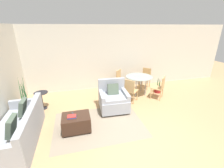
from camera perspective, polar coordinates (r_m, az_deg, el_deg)
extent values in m
plane|color=tan|center=(4.08, 9.04, -20.04)|extent=(20.00, 20.00, 0.00)
cube|color=beige|center=(6.65, -2.56, 9.87)|extent=(12.00, 0.06, 2.75)
cube|color=gray|center=(4.53, -4.98, -15.02)|extent=(2.52, 1.80, 0.00)
cube|color=brown|center=(4.01, -3.24, -20.53)|extent=(2.47, 0.06, 0.00)
cube|color=brown|center=(4.18, -3.88, -18.53)|extent=(2.47, 0.06, 0.00)
cube|color=brown|center=(4.35, -4.46, -16.69)|extent=(2.47, 0.06, 0.00)
cube|color=brown|center=(4.53, -4.98, -14.99)|extent=(2.47, 0.06, 0.00)
cube|color=brown|center=(4.71, -5.46, -13.42)|extent=(2.47, 0.06, 0.00)
cube|color=brown|center=(4.90, -5.89, -11.96)|extent=(2.47, 0.06, 0.00)
cube|color=brown|center=(5.09, -6.29, -10.62)|extent=(2.47, 0.06, 0.00)
cube|color=#999EA8|center=(4.47, -32.35, -15.94)|extent=(0.90, 2.05, 0.43)
cube|color=#999EA8|center=(4.14, -28.45, -11.14)|extent=(0.14, 2.05, 0.42)
cube|color=#999EA8|center=(5.10, -30.11, -6.42)|extent=(0.83, 0.12, 0.26)
cube|color=#4C5B4C|center=(4.57, -30.89, -7.51)|extent=(0.19, 0.40, 0.41)
cube|color=#4C5B4C|center=(3.90, -33.99, -13.09)|extent=(0.19, 0.40, 0.41)
cube|color=#999EA8|center=(5.08, 0.64, -7.25)|extent=(0.95, 0.93, 0.39)
cube|color=#999EA8|center=(4.93, 0.75, -4.91)|extent=(0.71, 0.80, 0.10)
cube|color=#999EA8|center=(5.22, -0.25, -0.74)|extent=(0.92, 0.16, 0.54)
cube|color=#999EA8|center=(4.88, -3.92, -4.61)|extent=(0.16, 0.83, 0.20)
cube|color=#999EA8|center=(5.04, 5.09, -3.80)|extent=(0.16, 0.83, 0.20)
cylinder|color=brown|center=(4.82, -2.89, -12.08)|extent=(0.05, 0.05, 0.06)
cylinder|color=brown|center=(4.97, 5.89, -11.06)|extent=(0.05, 0.05, 0.06)
cylinder|color=brown|center=(5.45, -4.12, -7.93)|extent=(0.05, 0.05, 0.06)
cylinder|color=brown|center=(5.58, 3.63, -7.16)|extent=(0.05, 0.05, 0.06)
cube|color=#4C5B4C|center=(4.97, 0.39, -1.96)|extent=(0.37, 0.22, 0.38)
cube|color=#382319|center=(4.29, -13.41, -14.00)|extent=(0.74, 0.57, 0.40)
cylinder|color=black|center=(4.25, -17.57, -18.56)|extent=(0.04, 0.04, 0.04)
cylinder|color=black|center=(4.24, -8.51, -17.80)|extent=(0.04, 0.04, 0.04)
cylinder|color=black|center=(4.63, -17.36, -14.93)|extent=(0.04, 0.04, 0.04)
cylinder|color=black|center=(4.61, -9.18, -14.23)|extent=(0.04, 0.04, 0.04)
cube|color=#2D478C|center=(4.14, -15.05, -12.05)|extent=(0.24, 0.16, 0.02)
cube|color=#B72D28|center=(4.14, -15.10, -11.73)|extent=(0.23, 0.17, 0.02)
cube|color=#333338|center=(4.30, -14.71, -10.75)|extent=(0.08, 0.15, 0.01)
cylinder|color=#333338|center=(5.84, -29.67, -7.29)|extent=(0.40, 0.40, 0.33)
cylinder|color=black|center=(5.77, -29.95, -5.91)|extent=(0.37, 0.37, 0.02)
cone|color=#286033|center=(5.60, -30.39, -2.20)|extent=(0.07, 0.17, 0.79)
cone|color=#286033|center=(5.62, -30.49, -1.40)|extent=(0.11, 0.08, 0.93)
cone|color=#286033|center=(5.73, -30.94, -2.47)|extent=(0.10, 0.08, 0.68)
cone|color=#286033|center=(5.62, -31.62, -1.96)|extent=(0.07, 0.19, 0.86)
cone|color=#286033|center=(5.62, -30.95, -2.83)|extent=(0.08, 0.08, 0.69)
cone|color=#286033|center=(5.57, -30.43, -2.95)|extent=(0.14, 0.09, 0.68)
cylinder|color=black|center=(5.54, -25.49, -3.03)|extent=(0.45, 0.45, 0.02)
cylinder|color=black|center=(5.66, -25.03, -5.75)|extent=(0.04, 0.04, 0.57)
cylinder|color=black|center=(5.78, -24.58, -8.37)|extent=(0.25, 0.25, 0.02)
cylinder|color=#8C9E99|center=(6.18, 10.36, 2.80)|extent=(1.07, 1.07, 0.01)
cylinder|color=#99999E|center=(6.05, 9.12, -1.41)|extent=(0.04, 0.04, 0.76)
cylinder|color=#99999E|center=(6.22, 12.66, -1.03)|extent=(0.04, 0.04, 0.76)
cylinder|color=#99999E|center=(6.41, 7.67, -0.03)|extent=(0.04, 0.04, 0.76)
cylinder|color=#99999E|center=(6.57, 11.06, 0.30)|extent=(0.04, 0.04, 0.76)
cube|color=tan|center=(5.62, 7.35, -2.48)|extent=(0.59, 0.59, 0.03)
cube|color=tan|center=(5.37, 6.65, -0.84)|extent=(0.29, 0.29, 0.45)
cylinder|color=tan|center=(5.81, 9.59, -4.25)|extent=(0.03, 0.03, 0.42)
cylinder|color=tan|center=(5.93, 6.35, -3.52)|extent=(0.03, 0.03, 0.42)
cylinder|color=tan|center=(5.50, 8.20, -5.65)|extent=(0.03, 0.03, 0.42)
cylinder|color=tan|center=(5.63, 4.82, -4.85)|extent=(0.03, 0.03, 0.42)
cube|color=tan|center=(6.09, 16.91, -1.38)|extent=(0.59, 0.59, 0.03)
cube|color=tan|center=(5.97, 18.91, 0.41)|extent=(0.29, 0.29, 0.45)
cylinder|color=tan|center=(6.37, 15.55, -2.40)|extent=(0.03, 0.03, 0.42)
cylinder|color=tan|center=(6.05, 14.61, -3.59)|extent=(0.03, 0.03, 0.42)
cylinder|color=tan|center=(6.30, 18.69, -3.03)|extent=(0.03, 0.03, 0.42)
cylinder|color=tan|center=(5.98, 17.91, -4.27)|extent=(0.03, 0.03, 0.42)
cube|color=tan|center=(6.57, 3.91, 1.18)|extent=(0.59, 0.59, 0.03)
cube|color=tan|center=(6.57, 2.49, 3.44)|extent=(0.29, 0.29, 0.45)
cylinder|color=tan|center=(6.43, 4.57, -1.46)|extent=(0.03, 0.03, 0.42)
cylinder|color=tan|center=(6.73, 5.93, -0.44)|extent=(0.03, 0.03, 0.42)
cylinder|color=tan|center=(6.58, 1.76, -0.85)|extent=(0.03, 0.03, 0.42)
cylinder|color=tan|center=(6.87, 3.21, 0.12)|extent=(0.03, 0.03, 0.42)
cube|color=tan|center=(6.97, 12.43, 1.91)|extent=(0.59, 0.59, 0.03)
cube|color=tan|center=(7.07, 13.09, 4.18)|extent=(0.29, 0.29, 0.45)
cylinder|color=tan|center=(6.94, 10.41, 0.00)|extent=(0.03, 0.03, 0.42)
cylinder|color=tan|center=(6.84, 13.22, -0.55)|extent=(0.03, 0.03, 0.42)
cylinder|color=tan|center=(7.26, 11.42, 0.88)|extent=(0.03, 0.03, 0.42)
cylinder|color=tan|center=(7.16, 14.12, 0.36)|extent=(0.03, 0.03, 0.42)
cylinder|color=maroon|center=(6.74, 17.01, -1.97)|extent=(0.28, 0.28, 0.27)
cylinder|color=black|center=(6.69, 17.12, -1.00)|extent=(0.26, 0.26, 0.02)
cone|color=#286033|center=(6.67, 17.85, 0.48)|extent=(0.04, 0.08, 0.34)
cone|color=#286033|center=(6.65, 17.12, 0.85)|extent=(0.08, 0.05, 0.42)
cone|color=#286033|center=(6.60, 17.00, 0.60)|extent=(0.05, 0.08, 0.39)
cone|color=#286033|center=(6.56, 17.60, 0.52)|extent=(0.07, 0.05, 0.41)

